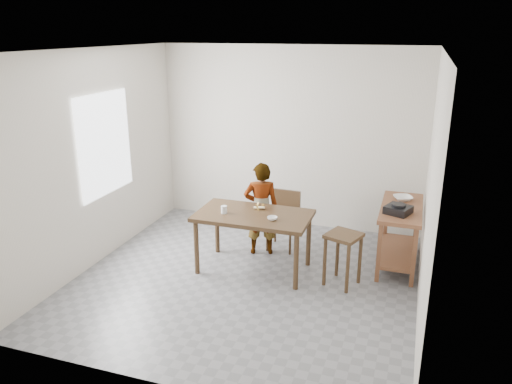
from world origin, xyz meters
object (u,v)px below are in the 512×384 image
(prep_counter, at_px, (399,236))
(stool, at_px, (342,259))
(child, at_px, (261,209))
(dining_table, at_px, (253,242))
(dining_chair, at_px, (283,221))

(prep_counter, relative_size, stool, 1.86)
(prep_counter, relative_size, child, 0.95)
(dining_table, xyz_separation_m, stool, (1.12, -0.04, -0.05))
(dining_table, height_order, prep_counter, prep_counter)
(prep_counter, xyz_separation_m, child, (-1.78, -0.20, 0.23))
(child, distance_m, stool, 1.34)
(dining_chair, distance_m, stool, 1.22)
(child, height_order, stool, child)
(prep_counter, relative_size, dining_chair, 1.51)
(prep_counter, height_order, dining_chair, prep_counter)
(stool, bearing_deg, dining_chair, 140.79)
(dining_table, height_order, dining_chair, dining_chair)
(dining_table, bearing_deg, prep_counter, 22.15)
(dining_table, bearing_deg, dining_chair, 76.55)
(prep_counter, distance_m, stool, 0.95)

